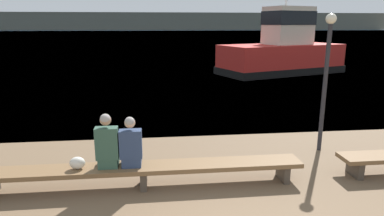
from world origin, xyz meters
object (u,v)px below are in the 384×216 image
deck_lamp_post (326,68)px  person_right (131,145)px  tugboat_red (283,53)px  bench_main (143,170)px  shopping_bag (77,163)px  person_left (107,145)px

deck_lamp_post → person_right: bearing=-161.5°
tugboat_red → deck_lamp_post: 13.88m
person_right → deck_lamp_post: size_ratio=0.30×
bench_main → person_right: (-0.21, 0.01, 0.49)m
shopping_bag → tugboat_red: tugboat_red is taller
person_left → shopping_bag: size_ratio=3.71×
person_left → deck_lamp_post: (4.91, 1.50, 1.15)m
person_right → bench_main: bearing=-1.9°
person_left → person_right: (0.43, 0.00, -0.04)m
person_left → person_right: 0.43m
bench_main → tugboat_red: (8.32, 14.76, 0.92)m
person_right → shopping_bag: person_right is taller
shopping_bag → person_right: bearing=1.1°
person_right → person_left: bearing=-179.7°
person_left → tugboat_red: size_ratio=0.12×
person_left → tugboat_red: bearing=58.7°
shopping_bag → tugboat_red: (9.51, 14.77, 0.73)m
deck_lamp_post → person_left: bearing=-163.0°
tugboat_red → person_left: bearing=128.8°
person_left → tugboat_red: 17.27m
person_left → person_right: person_left is taller
bench_main → person_left: (-0.64, 0.01, 0.53)m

